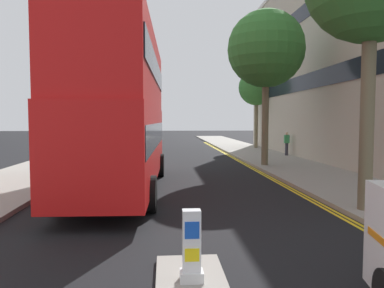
# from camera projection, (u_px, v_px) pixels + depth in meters

# --- Properties ---
(sidewalk_right) EXTENTS (4.00, 80.00, 0.14)m
(sidewalk_right) POSITION_uv_depth(u_px,v_px,m) (310.00, 173.00, 17.61)
(sidewalk_right) COLOR gray
(sidewalk_right) RESTS_ON ground
(sidewalk_left) EXTENTS (4.00, 80.00, 0.14)m
(sidewalk_left) POSITION_uv_depth(u_px,v_px,m) (28.00, 176.00, 16.63)
(sidewalk_left) COLOR gray
(sidewalk_left) RESTS_ON ground
(kerb_line_outer) EXTENTS (0.10, 56.00, 0.01)m
(kerb_line_outer) POSITION_uv_depth(u_px,v_px,m) (280.00, 182.00, 15.47)
(kerb_line_outer) COLOR yellow
(kerb_line_outer) RESTS_ON ground
(kerb_line_inner) EXTENTS (0.10, 56.00, 0.01)m
(kerb_line_inner) POSITION_uv_depth(u_px,v_px,m) (276.00, 182.00, 15.46)
(kerb_line_inner) COLOR yellow
(kerb_line_inner) RESTS_ON ground
(traffic_island) EXTENTS (1.10, 2.20, 0.10)m
(traffic_island) POSITION_uv_depth(u_px,v_px,m) (192.00, 284.00, 5.73)
(traffic_island) COLOR gray
(traffic_island) RESTS_ON ground
(keep_left_bollard) EXTENTS (0.36, 0.28, 1.11)m
(keep_left_bollard) POSITION_uv_depth(u_px,v_px,m) (192.00, 249.00, 5.69)
(keep_left_bollard) COLOR silver
(keep_left_bollard) RESTS_ON traffic_island
(double_decker_bus_away) EXTENTS (3.05, 10.88, 5.64)m
(double_decker_bus_away) POSITION_uv_depth(u_px,v_px,m) (122.00, 108.00, 13.45)
(double_decker_bus_away) COLOR red
(double_decker_bus_away) RESTS_ON ground
(pedestrian_far) EXTENTS (0.34, 0.22, 1.62)m
(pedestrian_far) POSITION_uv_depth(u_px,v_px,m) (287.00, 143.00, 25.62)
(pedestrian_far) COLOR #2D2D38
(pedestrian_far) RESTS_ON sidewalk_right
(street_tree_near) EXTENTS (4.14, 4.14, 8.33)m
(street_tree_near) POSITION_uv_depth(u_px,v_px,m) (266.00, 49.00, 19.91)
(street_tree_near) COLOR #6B6047
(street_tree_near) RESTS_ON sidewalk_right
(street_tree_far) EXTENTS (3.14, 3.14, 6.87)m
(street_tree_far) POSITION_uv_depth(u_px,v_px,m) (257.00, 88.00, 32.50)
(street_tree_far) COLOR #6B6047
(street_tree_far) RESTS_ON sidewalk_right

